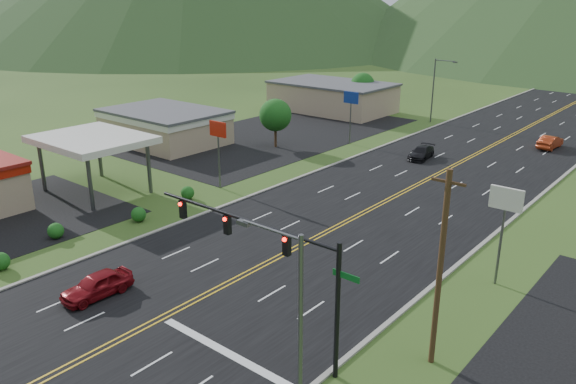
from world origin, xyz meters
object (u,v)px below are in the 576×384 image
Objects in this scene: streetlight_east at (294,323)px; car_dark_mid at (421,153)px; streetlight_west at (435,86)px; gas_canopy at (92,141)px; car_red_far at (550,142)px; traffic_signal at (271,252)px; car_red_near at (97,286)px.

streetlight_east reaches higher than car_dark_mid.
gas_canopy is (-10.32, -48.00, -0.31)m from streetlight_west.
car_red_far reaches higher than car_dark_mid.
traffic_signal is 2.81× the size of car_red_far.
car_red_far is at bearing 80.88° from car_red_near.
streetlight_east reaches higher than traffic_signal.
traffic_signal is at bearing 94.08° from car_red_far.
gas_canopy reaches higher than car_red_near.
streetlight_east is 0.90× the size of gas_canopy.
traffic_signal reaches higher than car_dark_mid.
streetlight_west is at bearing 105.40° from car_dark_mid.
streetlight_west reaches higher than car_red_far.
car_red_near is (17.09, -10.93, -4.13)m from gas_canopy.
streetlight_west is (-22.86, 60.00, 0.00)m from streetlight_east.
traffic_signal is 6.17m from streetlight_east.
streetlight_west reaches higher than car_red_near.
streetlight_west is 20.60m from car_dark_mid.
car_red_near is at bearing -98.21° from car_dark_mid.
car_dark_mid is (-10.52, 37.41, -4.67)m from traffic_signal.
streetlight_east is at bearing -40.39° from traffic_signal.
car_red_near is at bearing 176.19° from streetlight_east.
streetlight_west reaches higher than traffic_signal.
streetlight_east is 1.00× the size of streetlight_west.
car_dark_mid is at bearing 105.70° from traffic_signal.
streetlight_east is 2.06× the size of car_red_near.
gas_canopy is 2.15× the size of car_red_far.
streetlight_west is 18.53m from car_red_far.
car_red_far is at bearing 90.88° from traffic_signal.
streetlight_west is at bearing -11.89° from car_red_far.
streetlight_east reaches higher than car_red_far.
car_red_near is at bearing 82.13° from car_red_far.
streetlight_east is 16.73m from car_red_near.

